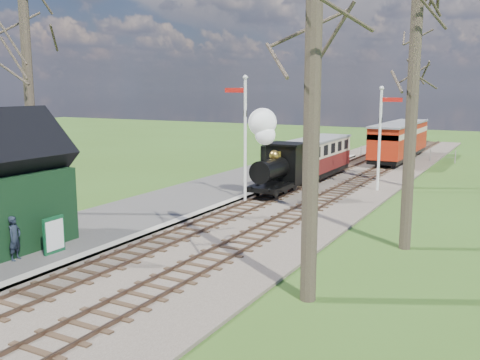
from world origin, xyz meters
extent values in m
ellipsoid|color=#385B23|center=(-25.00, 60.00, -14.76)|extent=(57.60, 36.00, 16.20)
ellipsoid|color=#385B23|center=(-8.00, 70.00, -16.40)|extent=(64.00, 40.00, 18.00)
cube|color=brown|center=(1.30, 22.00, 0.05)|extent=(8.00, 60.00, 0.10)
cube|color=brown|center=(-0.50, 22.00, 0.14)|extent=(0.07, 60.00, 0.12)
cube|color=brown|center=(0.50, 22.00, 0.14)|extent=(0.07, 60.00, 0.12)
cube|color=#38281C|center=(0.00, 22.00, 0.10)|extent=(1.60, 60.00, 0.09)
cube|color=brown|center=(2.10, 22.00, 0.14)|extent=(0.07, 60.00, 0.12)
cube|color=brown|center=(3.10, 22.00, 0.14)|extent=(0.07, 60.00, 0.12)
cube|color=#38281C|center=(2.60, 22.00, 0.10)|extent=(1.60, 60.00, 0.09)
cube|color=#474442|center=(-3.50, 14.00, 0.10)|extent=(5.00, 44.00, 0.20)
cube|color=#B2AD9E|center=(-1.20, 14.00, 0.10)|extent=(0.40, 44.00, 0.21)
cylinder|color=silver|center=(-0.70, 16.00, 3.00)|extent=(0.14, 0.14, 6.00)
sphere|color=silver|center=(-0.70, 16.00, 6.10)|extent=(0.24, 0.24, 0.24)
cube|color=#B7140F|center=(-1.25, 16.00, 5.50)|extent=(1.10, 0.08, 0.22)
cube|color=black|center=(-0.70, 16.00, 4.40)|extent=(0.18, 0.06, 0.30)
cylinder|color=silver|center=(4.30, 22.00, 2.75)|extent=(0.14, 0.14, 5.50)
sphere|color=silver|center=(4.30, 22.00, 5.60)|extent=(0.24, 0.24, 0.24)
cube|color=#B7140F|center=(4.85, 22.00, 5.00)|extent=(1.10, 0.08, 0.22)
cube|color=black|center=(4.30, 22.00, 3.90)|extent=(0.18, 0.06, 0.30)
cylinder|color=#382D23|center=(-7.30, 9.00, 5.50)|extent=(0.41, 0.41, 11.00)
cylinder|color=#382D23|center=(6.50, 6.00, 6.00)|extent=(0.42, 0.42, 12.00)
cylinder|color=#382D23|center=(7.80, 12.00, 5.00)|extent=(0.40, 0.40, 10.00)
cylinder|color=#382D23|center=(5.50, 24.00, 4.50)|extent=(0.39, 0.39, 9.00)
cube|color=slate|center=(0.30, 36.00, 0.75)|extent=(12.60, 0.02, 0.01)
cube|color=slate|center=(0.30, 36.00, 0.45)|extent=(12.60, 0.02, 0.02)
cylinder|color=slate|center=(0.30, 36.00, 0.50)|extent=(0.08, 0.08, 1.00)
cube|color=black|center=(0.00, 18.15, 0.64)|extent=(1.68, 3.95, 0.25)
cylinder|color=black|center=(0.00, 17.55, 1.53)|extent=(1.09, 2.57, 1.09)
cube|color=black|center=(0.00, 19.33, 1.63)|extent=(1.78, 1.58, 1.98)
cylinder|color=black|center=(0.00, 16.56, 2.42)|extent=(0.28, 0.28, 0.79)
sphere|color=gold|center=(0.00, 17.85, 2.23)|extent=(0.51, 0.51, 0.51)
sphere|color=white|center=(0.10, 16.56, 3.36)|extent=(0.99, 0.99, 0.99)
sphere|color=white|center=(-0.10, 16.66, 3.96)|extent=(1.38, 1.38, 1.38)
cylinder|color=black|center=(-0.50, 16.96, 0.52)|extent=(0.10, 0.63, 0.63)
cylinder|color=black|center=(0.50, 16.96, 0.52)|extent=(0.10, 0.63, 0.63)
cube|color=black|center=(0.00, 24.15, 0.55)|extent=(1.88, 6.92, 0.30)
cube|color=#551513|center=(0.00, 24.15, 1.14)|extent=(1.98, 6.92, 0.89)
cube|color=#C2AF93|center=(0.00, 24.15, 2.03)|extent=(1.98, 6.92, 0.89)
cube|color=slate|center=(0.00, 24.15, 2.52)|extent=(2.08, 7.12, 0.12)
cube|color=black|center=(2.60, 32.45, 0.58)|extent=(2.08, 5.46, 0.33)
cube|color=#A1220D|center=(2.60, 32.45, 1.24)|extent=(2.18, 5.46, 0.98)
cube|color=#C2AF93|center=(2.60, 32.45, 2.22)|extent=(2.18, 5.46, 0.98)
cube|color=slate|center=(2.60, 32.45, 2.77)|extent=(2.29, 5.68, 0.13)
cube|color=black|center=(2.60, 37.95, 0.58)|extent=(2.08, 5.46, 0.33)
cube|color=#A1220D|center=(2.60, 37.95, 1.24)|extent=(2.18, 5.46, 0.98)
cube|color=#C2AF93|center=(2.60, 37.95, 2.22)|extent=(2.18, 5.46, 0.98)
cube|color=slate|center=(2.60, 37.95, 2.77)|extent=(2.29, 5.68, 0.13)
cube|color=#0E4223|center=(-2.18, 5.30, 0.81)|extent=(0.09, 0.84, 1.22)
cube|color=silver|center=(-2.13, 5.30, 0.81)|extent=(0.02, 0.72, 1.00)
imported|color=black|center=(-2.69, 4.18, 0.91)|extent=(0.48, 0.60, 1.43)
camera|label=1|loc=(11.36, -6.77, 5.58)|focal=40.00mm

